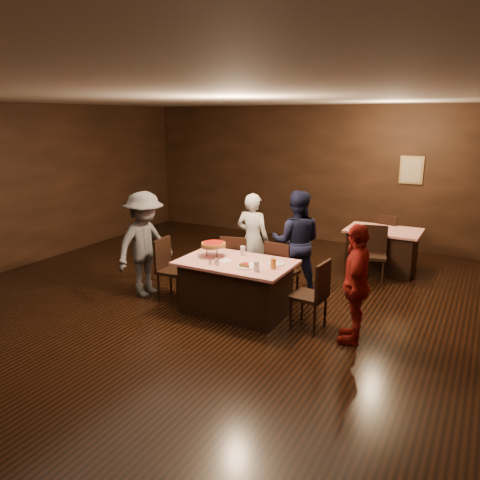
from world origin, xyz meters
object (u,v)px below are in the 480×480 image
at_px(chair_far_left, 237,263).
at_px(glass_amber, 273,264).
at_px(chair_back_near, 374,255).
at_px(chair_end_right, 309,295).
at_px(glass_front_right, 257,266).
at_px(back_table, 382,250).
at_px(pizza_stand, 213,245).
at_px(plate_empty, 276,264).
at_px(chair_end_left, 173,269).
at_px(chair_back_far, 389,238).
at_px(glass_back, 243,251).
at_px(main_table, 236,287).
at_px(chair_far_right, 283,271).
at_px(diner_white_jacket, 253,239).
at_px(diner_navy_hoodie, 296,242).
at_px(diner_red_shirt, 356,284).
at_px(diner_grey_knit, 145,244).

distance_m(chair_far_left, glass_amber, 1.33).
bearing_deg(chair_far_left, chair_back_near, -152.60).
xyz_separation_m(chair_end_right, glass_front_right, (-0.65, -0.25, 0.37)).
distance_m(back_table, pizza_stand, 3.48).
height_order(chair_end_right, plate_empty, chair_end_right).
xyz_separation_m(back_table, chair_end_left, (-2.53, -2.96, 0.09)).
distance_m(chair_far_left, pizza_stand, 0.85).
bearing_deg(chair_back_far, chair_end_left, 68.49).
relative_size(chair_far_left, glass_back, 6.79).
bearing_deg(glass_amber, plate_empty, 104.04).
height_order(back_table, glass_front_right, glass_front_right).
relative_size(main_table, chair_far_right, 1.68).
bearing_deg(glass_amber, chair_far_left, 141.34).
bearing_deg(diner_white_jacket, chair_end_left, 55.31).
distance_m(pizza_stand, plate_empty, 0.97).
bearing_deg(diner_navy_hoodie, chair_back_far, -130.40).
relative_size(back_table, diner_red_shirt, 0.86).
xyz_separation_m(back_table, diner_red_shirt, (0.30, -3.03, 0.37)).
bearing_deg(back_table, glass_amber, -105.33).
xyz_separation_m(glass_amber, glass_back, (-0.65, 0.35, 0.00)).
relative_size(diner_grey_knit, glass_back, 11.79).
height_order(chair_end_left, plate_empty, chair_end_left).
distance_m(main_table, diner_white_jacket, 1.29).
relative_size(diner_white_jacket, diner_grey_knit, 0.94).
bearing_deg(chair_far_right, chair_back_near, -117.28).
bearing_deg(diner_red_shirt, chair_far_left, -121.95).
height_order(chair_back_far, pizza_stand, pizza_stand).
bearing_deg(main_table, glass_amber, -4.76).
distance_m(main_table, plate_empty, 0.69).
bearing_deg(chair_far_left, plate_empty, 135.50).
distance_m(chair_far_left, chair_back_near, 2.37).
bearing_deg(chair_far_left, chair_back_far, -135.22).
relative_size(chair_end_right, diner_navy_hoodie, 0.58).
relative_size(chair_back_far, diner_white_jacket, 0.61).
height_order(chair_far_right, pizza_stand, pizza_stand).
xyz_separation_m(diner_grey_knit, glass_back, (1.54, 0.35, 0.01)).
bearing_deg(glass_front_right, chair_back_far, 75.65).
distance_m(chair_end_left, diner_red_shirt, 2.84).
distance_m(pizza_stand, glass_amber, 1.01).
height_order(chair_far_right, chair_end_right, same).
distance_m(chair_end_left, chair_end_right, 2.20).
bearing_deg(glass_back, diner_white_jacket, 108.06).
distance_m(back_table, chair_far_right, 2.44).
bearing_deg(glass_amber, chair_end_left, 178.32).
distance_m(chair_back_far, diner_red_shirt, 3.66).
xyz_separation_m(chair_end_left, chair_end_right, (2.20, 0.00, 0.00)).
relative_size(chair_back_near, glass_back, 6.79).
height_order(diner_grey_knit, pizza_stand, diner_grey_knit).
bearing_deg(diner_white_jacket, chair_far_left, 79.99).
height_order(diner_red_shirt, glass_back, diner_red_shirt).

